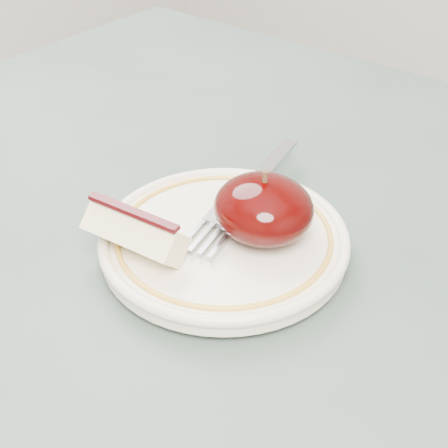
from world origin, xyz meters
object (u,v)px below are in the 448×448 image
Objects in this scene: plate at (224,239)px; apple_half at (263,208)px; table at (190,364)px; fork at (246,193)px.

apple_half is at bearing 40.81° from plate.
plate is at bearing 87.19° from table.
table is at bearing -92.81° from plate.
apple_half reaches higher than table.
table is 0.11m from plate.
apple_half is at bearing -139.89° from fork.
fork is at bearing 108.21° from plate.
table is 4.87× the size of plate.
plate is 1.02× the size of fork.
plate is (0.00, 0.04, 0.10)m from table.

